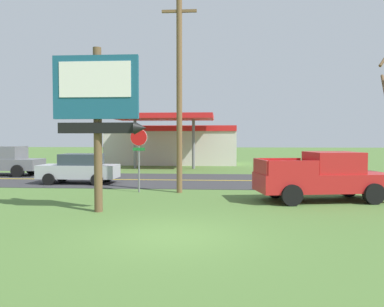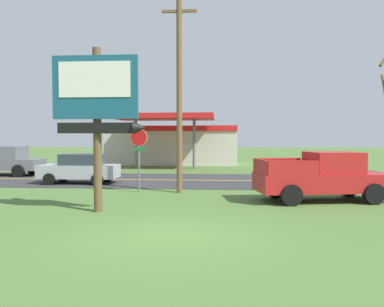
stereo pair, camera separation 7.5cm
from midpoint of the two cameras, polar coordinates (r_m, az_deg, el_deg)
ground_plane at (r=10.41m, az=-3.43°, el=-11.79°), size 180.00×180.00×0.00m
road_asphalt at (r=23.18m, az=0.79°, el=-3.92°), size 140.00×8.00×0.02m
road_centre_line at (r=23.18m, az=0.79°, el=-3.88°), size 126.00×0.20×0.01m
motel_sign at (r=13.63m, az=-13.59°, el=7.17°), size 3.14×0.54×5.57m
stop_sign at (r=18.33m, az=-7.84°, el=0.72°), size 0.80×0.08×2.95m
utility_pole at (r=18.20m, az=-1.97°, el=10.31°), size 1.76×0.26×9.55m
gas_station at (r=37.68m, az=-2.90°, el=1.44°), size 12.00×11.50×4.40m
pickup_red_parked_on_lawn at (r=16.56m, az=18.41°, el=-3.24°), size 5.46×2.91×1.96m
pickup_grey_on_road at (r=28.91m, az=-25.85°, el=-1.01°), size 5.20×2.24×1.96m
car_silver_near_lane at (r=22.45m, az=-16.09°, el=-2.11°), size 4.20×2.00×1.64m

